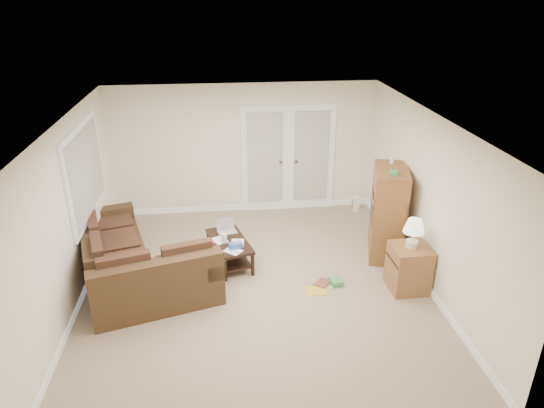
{
  "coord_description": "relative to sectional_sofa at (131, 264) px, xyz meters",
  "views": [
    {
      "loc": [
        -0.44,
        -6.06,
        4.07
      ],
      "look_at": [
        0.29,
        0.51,
        1.1
      ],
      "focal_mm": 32.0,
      "sensor_mm": 36.0,
      "label": 1
    }
  ],
  "objects": [
    {
      "name": "tv_armoire",
      "position": [
        4.03,
        0.44,
        0.43
      ],
      "size": [
        0.74,
        1.04,
        1.6
      ],
      "rotation": [
        0.0,
        0.0,
        -0.27
      ],
      "color": "brown",
      "rests_on": "floor"
    },
    {
      "name": "wall_left",
      "position": [
        -0.66,
        -0.31,
        0.93
      ],
      "size": [
        0.02,
        5.5,
        2.5
      ],
      "primitive_type": "cube",
      "color": "white",
      "rests_on": "floor"
    },
    {
      "name": "wall_front",
      "position": [
        1.84,
        -3.06,
        0.93
      ],
      "size": [
        5.0,
        0.02,
        2.5
      ],
      "primitive_type": "cube",
      "color": "white",
      "rests_on": "floor"
    },
    {
      "name": "window_left",
      "position": [
        -0.63,
        0.69,
        1.23
      ],
      "size": [
        0.05,
        1.92,
        1.42
      ],
      "color": "silver",
      "rests_on": "wall_left"
    },
    {
      "name": "wall_right",
      "position": [
        4.34,
        -0.31,
        0.93
      ],
      "size": [
        0.02,
        5.5,
        2.5
      ],
      "primitive_type": "cube",
      "color": "white",
      "rests_on": "floor"
    },
    {
      "name": "space_heater",
      "position": [
        4.01,
        2.14,
        -0.18
      ],
      "size": [
        0.13,
        0.11,
        0.29
      ],
      "primitive_type": "cube",
      "rotation": [
        0.0,
        0.0,
        0.16
      ],
      "color": "white",
      "rests_on": "floor"
    },
    {
      "name": "floor",
      "position": [
        1.84,
        -0.31,
        -0.32
      ],
      "size": [
        5.5,
        5.5,
        0.0
      ],
      "primitive_type": "plane",
      "color": "tan",
      "rests_on": "ground"
    },
    {
      "name": "floor_book",
      "position": [
        2.76,
        -0.29,
        -0.32
      ],
      "size": [
        0.3,
        0.31,
        0.02
      ],
      "primitive_type": "imported",
      "rotation": [
        0.0,
        0.0,
        -0.75
      ],
      "color": "brown",
      "rests_on": "floor"
    },
    {
      "name": "floor_magazine",
      "position": [
        2.69,
        -0.54,
        -0.32
      ],
      "size": [
        0.32,
        0.26,
        0.01
      ],
      "primitive_type": "cube",
      "rotation": [
        0.0,
        0.0,
        0.05
      ],
      "color": "gold",
      "rests_on": "floor"
    },
    {
      "name": "side_cabinet",
      "position": [
        4.04,
        -0.6,
        0.08
      ],
      "size": [
        0.54,
        0.54,
        1.12
      ],
      "rotation": [
        0.0,
        0.0,
        0.03
      ],
      "color": "olive",
      "rests_on": "floor"
    },
    {
      "name": "french_doors",
      "position": [
        2.69,
        2.4,
        0.71
      ],
      "size": [
        1.8,
        0.05,
        2.13
      ],
      "color": "silver",
      "rests_on": "floor"
    },
    {
      "name": "coffee_table",
      "position": [
        1.47,
        0.41,
        -0.1
      ],
      "size": [
        0.76,
        1.13,
        0.7
      ],
      "rotation": [
        0.0,
        0.0,
        0.27
      ],
      "color": "black",
      "rests_on": "floor"
    },
    {
      "name": "sectional_sofa",
      "position": [
        0.0,
        0.0,
        0.0
      ],
      "size": [
        2.45,
        2.82,
        0.83
      ],
      "rotation": [
        0.0,
        0.0,
        0.28
      ],
      "color": "#49331C",
      "rests_on": "floor"
    },
    {
      "name": "wall_back",
      "position": [
        1.84,
        2.44,
        0.93
      ],
      "size": [
        5.0,
        0.02,
        2.5
      ],
      "primitive_type": "cube",
      "color": "white",
      "rests_on": "floor"
    },
    {
      "name": "ceiling",
      "position": [
        1.84,
        -0.31,
        2.18
      ],
      "size": [
        5.0,
        5.5,
        0.02
      ],
      "primitive_type": "cube",
      "color": "white",
      "rests_on": "wall_back"
    },
    {
      "name": "baseboards",
      "position": [
        1.84,
        -0.31,
        -0.27
      ],
      "size": [
        5.0,
        5.5,
        0.1
      ],
      "primitive_type": null,
      "color": "silver",
      "rests_on": "floor"
    },
    {
      "name": "floor_greenbox",
      "position": [
        3.02,
        -0.39,
        -0.28
      ],
      "size": [
        0.2,
        0.24,
        0.09
      ],
      "primitive_type": "cube",
      "rotation": [
        0.0,
        0.0,
        0.2
      ],
      "color": "#439452",
      "rests_on": "floor"
    }
  ]
}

